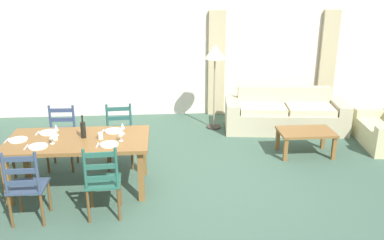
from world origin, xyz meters
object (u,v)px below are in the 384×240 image
(dining_table, at_px, (78,145))
(wine_glass_far_left, at_px, (56,128))
(wine_glass_near_right, at_px, (121,133))
(dining_chair_far_right, at_px, (120,136))
(dining_chair_near_left, at_px, (26,186))
(dining_chair_near_right, at_px, (103,182))
(coffee_cup_primary, at_px, (100,136))
(coffee_cup_secondary, at_px, (55,137))
(wine_glass_far_right, at_px, (122,126))
(wine_glass_near_left, at_px, (51,136))
(dining_chair_far_left, at_px, (62,138))
(standing_lamp, at_px, (215,57))
(coffee_table, at_px, (306,134))
(couch, at_px, (284,115))
(wine_bottle, at_px, (83,129))

(dining_table, relative_size, wine_glass_far_left, 11.80)
(wine_glass_near_right, bearing_deg, dining_chair_far_right, 97.58)
(wine_glass_near_right, height_order, wine_glass_far_left, same)
(dining_table, relative_size, dining_chair_near_left, 1.98)
(dining_chair_near_left, height_order, dining_chair_far_right, same)
(dining_chair_near_right, distance_m, coffee_cup_primary, 0.78)
(coffee_cup_secondary, bearing_deg, wine_glass_far_right, 10.91)
(dining_chair_far_right, distance_m, wine_glass_near_left, 1.26)
(dining_chair_far_left, bearing_deg, dining_chair_near_left, -92.08)
(dining_chair_far_right, relative_size, standing_lamp, 0.59)
(coffee_table, bearing_deg, standing_lamp, 134.11)
(dining_chair_far_left, relative_size, coffee_cup_secondary, 10.67)
(standing_lamp, bearing_deg, couch, -7.76)
(dining_chair_far_left, xyz_separation_m, wine_glass_near_right, (1.00, -0.89, 0.38))
(dining_chair_near_right, height_order, couch, dining_chair_near_right)
(couch, bearing_deg, wine_glass_near_right, -142.11)
(dining_chair_near_right, height_order, coffee_cup_secondary, dining_chair_near_right)
(wine_glass_near_right, distance_m, wine_glass_far_left, 0.94)
(dining_chair_near_right, height_order, dining_chair_far_right, same)
(dining_chair_near_right, distance_m, coffee_cup_secondary, 1.05)
(dining_chair_far_right, height_order, wine_glass_far_right, dining_chair_far_right)
(wine_glass_near_right, relative_size, coffee_cup_primary, 1.79)
(dining_table, bearing_deg, dining_chair_near_left, -120.54)
(wine_bottle, height_order, couch, wine_bottle)
(dining_table, xyz_separation_m, dining_chair_far_right, (0.47, 0.77, -0.19))
(wine_bottle, height_order, wine_glass_near_left, wine_bottle)
(dining_chair_near_left, xyz_separation_m, coffee_table, (3.97, 1.73, -0.12))
(coffee_table, bearing_deg, dining_chair_far_right, -176.98)
(wine_bottle, bearing_deg, wine_glass_far_right, 11.42)
(coffee_cup_secondary, xyz_separation_m, standing_lamp, (2.44, 2.36, 0.62))
(wine_bottle, xyz_separation_m, coffee_cup_primary, (0.23, -0.07, -0.07))
(dining_chair_near_left, height_order, dining_chair_far_left, same)
(dining_chair_near_right, height_order, wine_bottle, wine_bottle)
(wine_glass_near_right, bearing_deg, wine_glass_far_left, 163.43)
(wine_bottle, bearing_deg, wine_glass_near_left, -152.32)
(dining_chair_near_right, relative_size, dining_chair_far_right, 1.00)
(dining_chair_far_right, height_order, coffee_cup_primary, dining_chair_far_right)
(wine_bottle, distance_m, wine_glass_near_left, 0.42)
(dining_table, distance_m, dining_chair_near_right, 0.87)
(wine_bottle, distance_m, wine_glass_far_left, 0.40)
(wine_glass_far_right, distance_m, coffee_cup_secondary, 0.90)
(dining_chair_near_left, bearing_deg, coffee_cup_primary, 44.37)
(dining_table, bearing_deg, couch, 31.52)
(dining_chair_near_right, relative_size, coffee_cup_primary, 10.67)
(couch, bearing_deg, wine_glass_far_right, -145.49)
(coffee_cup_primary, relative_size, standing_lamp, 0.05)
(couch, relative_size, coffee_table, 2.62)
(couch, height_order, standing_lamp, standing_lamp)
(dining_chair_near_left, distance_m, wine_bottle, 1.07)
(coffee_cup_primary, height_order, couch, coffee_cup_primary)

